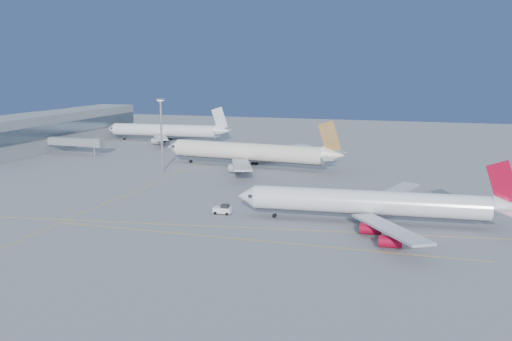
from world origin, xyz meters
name	(u,v)px	position (x,y,z in m)	size (l,w,h in m)	color
ground	(250,220)	(0.00, 0.00, 0.00)	(500.00, 500.00, 0.00)	slate
terminal	(51,131)	(-114.93, 85.00, 7.51)	(18.40, 110.00, 15.00)	gray
jet_bridge	(78,142)	(-93.11, 72.00, 5.17)	(23.60, 3.60, 6.90)	gray
taxiway_lines	(201,209)	(-14.71, 6.34, 0.01)	(118.86, 140.00, 0.02)	#E4B20C
airliner_virgin	(374,203)	(26.96, 5.46, 4.61)	(62.02, 55.57, 15.29)	white
airliner_etihad	(251,152)	(-20.26, 65.67, 5.26)	(66.25, 60.92, 17.28)	beige
airliner_third	(167,131)	(-77.56, 119.40, 4.98)	(61.28, 56.46, 16.44)	white
pushback_tug	(223,209)	(-7.92, 3.59, 1.09)	(4.22, 2.64, 2.35)	white
light_mast	(161,129)	(-46.16, 49.86, 14.15)	(2.07, 2.07, 23.97)	gray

